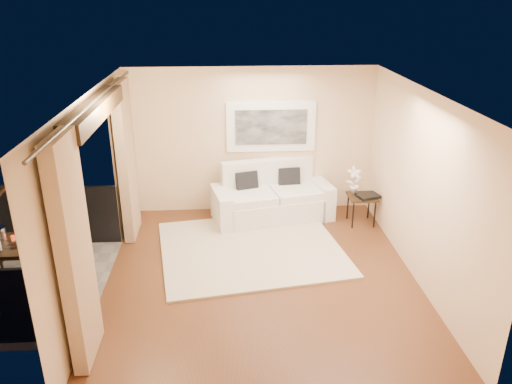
{
  "coord_description": "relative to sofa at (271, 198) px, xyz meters",
  "views": [
    {
      "loc": [
        -0.48,
        -6.33,
        3.93
      ],
      "look_at": [
        -0.03,
        0.74,
        1.05
      ],
      "focal_mm": 35.0,
      "sensor_mm": 36.0,
      "label": 1
    }
  ],
  "objects": [
    {
      "name": "glass_a",
      "position": [
        -3.52,
        -2.53,
        0.53
      ],
      "size": [
        0.06,
        0.06,
        0.12
      ],
      "primitive_type": "cylinder",
      "color": "silver",
      "rests_on": "bistro_table"
    },
    {
      "name": "rug",
      "position": [
        -0.44,
        -1.26,
        -0.34
      ],
      "size": [
        3.21,
        2.9,
        0.04
      ],
      "primitive_type": "cube",
      "rotation": [
        0.0,
        0.0,
        0.16
      ],
      "color": "beige",
      "rests_on": "floor"
    },
    {
      "name": "room_shell",
      "position": [
        -2.47,
        -2.1,
        2.16
      ],
      "size": [
        5.0,
        6.4,
        5.0
      ],
      "color": "white",
      "rests_on": "ground"
    },
    {
      "name": "bistro_table",
      "position": [
        -3.7,
        -2.42,
        0.39
      ],
      "size": [
        0.71,
        0.71,
        0.83
      ],
      "rotation": [
        0.0,
        0.0,
        0.01
      ],
      "color": "black",
      "rests_on": "balcony"
    },
    {
      "name": "sofa",
      "position": [
        0.0,
        0.0,
        0.0
      ],
      "size": [
        2.28,
        1.34,
        1.03
      ],
      "rotation": [
        0.0,
        0.0,
        0.21
      ],
      "color": "white",
      "rests_on": "floor"
    },
    {
      "name": "side_table",
      "position": [
        1.59,
        -0.38,
        0.11
      ],
      "size": [
        0.49,
        0.49,
        0.53
      ],
      "rotation": [
        0.0,
        0.0,
        -0.0
      ],
      "color": "black",
      "rests_on": "floor"
    },
    {
      "name": "curtains",
      "position": [
        -2.45,
        -2.1,
        0.97
      ],
      "size": [
        0.16,
        4.8,
        2.64
      ],
      "color": "tan",
      "rests_on": "ground"
    },
    {
      "name": "tray",
      "position": [
        1.67,
        -0.45,
        0.19
      ],
      "size": [
        0.44,
        0.38,
        0.05
      ],
      "primitive_type": "cube",
      "rotation": [
        0.0,
        0.0,
        0.28
      ],
      "color": "black",
      "rests_on": "side_table"
    },
    {
      "name": "balcony",
      "position": [
        -3.65,
        -2.1,
        -0.19
      ],
      "size": [
        1.81,
        2.6,
        1.17
      ],
      "color": "#605B56",
      "rests_on": "ground"
    },
    {
      "name": "floor",
      "position": [
        -0.34,
        -2.1,
        -0.36
      ],
      "size": [
        5.0,
        5.0,
        0.0
      ],
      "primitive_type": "plane",
      "color": "brown",
      "rests_on": "ground"
    },
    {
      "name": "orchid",
      "position": [
        1.46,
        -0.26,
        0.42
      ],
      "size": [
        0.29,
        0.22,
        0.5
      ],
      "primitive_type": "imported",
      "rotation": [
        0.0,
        0.0,
        0.18
      ],
      "color": "white",
      "rests_on": "side_table"
    },
    {
      "name": "balcony_chair_far",
      "position": [
        -3.18,
        -2.02,
        0.25
      ],
      "size": [
        0.46,
        0.47,
        1.05
      ],
      "rotation": [
        0.0,
        0.0,
        3.17
      ],
      "color": "black",
      "rests_on": "balcony"
    },
    {
      "name": "balcony_chair_near",
      "position": [
        -3.45,
        -2.11,
        0.16
      ],
      "size": [
        0.45,
        0.45,
        0.91
      ],
      "rotation": [
        0.0,
        0.0,
        0.15
      ],
      "color": "black",
      "rests_on": "balcony"
    },
    {
      "name": "glass_b",
      "position": [
        -3.56,
        -2.43,
        0.53
      ],
      "size": [
        0.06,
        0.06,
        0.12
      ],
      "primitive_type": "cylinder",
      "color": "silver",
      "rests_on": "bistro_table"
    },
    {
      "name": "candle",
      "position": [
        -3.67,
        -2.33,
        0.51
      ],
      "size": [
        0.06,
        0.06,
        0.07
      ],
      "primitive_type": "cylinder",
      "color": "red",
      "rests_on": "bistro_table"
    },
    {
      "name": "artwork",
      "position": [
        0.02,
        0.37,
        1.26
      ],
      "size": [
        1.62,
        0.07,
        0.92
      ],
      "color": "white",
      "rests_on": "room_shell"
    }
  ]
}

